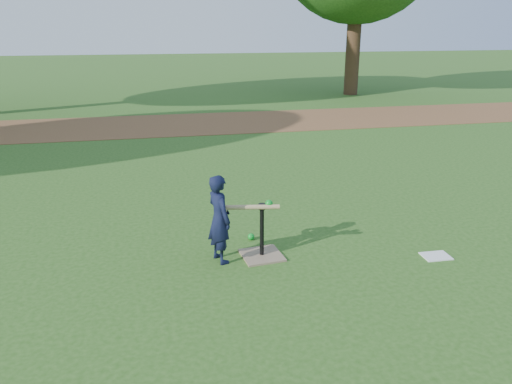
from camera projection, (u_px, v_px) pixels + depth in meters
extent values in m
plane|color=#285116|center=(225.00, 244.00, 5.80)|extent=(80.00, 80.00, 0.00)
cube|color=brown|center=(180.00, 124.00, 12.74)|extent=(24.00, 3.00, 0.01)
imported|color=black|center=(219.00, 219.00, 5.26)|extent=(0.34, 0.41, 0.97)
sphere|color=#0D9222|center=(251.00, 237.00, 5.91)|extent=(0.08, 0.08, 0.08)
cube|color=white|center=(436.00, 256.00, 5.50)|extent=(0.31, 0.24, 0.01)
cube|color=#8D7459|center=(262.00, 255.00, 5.50)|extent=(0.47, 0.47, 0.02)
cylinder|color=black|center=(262.00, 231.00, 5.41)|extent=(0.05, 0.05, 0.55)
cylinder|color=black|center=(262.00, 207.00, 5.32)|extent=(0.08, 0.08, 0.06)
cylinder|color=tan|center=(251.00, 207.00, 5.28)|extent=(0.60, 0.15, 0.05)
sphere|color=tan|center=(224.00, 211.00, 5.18)|extent=(0.06, 0.06, 0.06)
sphere|color=#0D9222|center=(269.00, 203.00, 5.30)|extent=(0.08, 0.08, 0.08)
cylinder|color=#382316|center=(353.00, 46.00, 17.67)|extent=(0.50, 0.50, 3.42)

